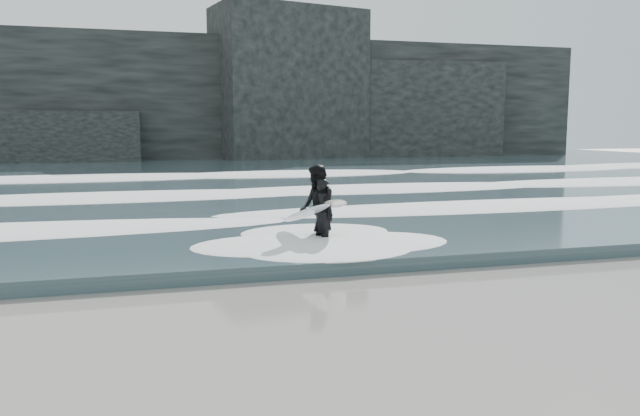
# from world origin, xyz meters

# --- Properties ---
(ground) EXTENTS (120.00, 120.00, 0.00)m
(ground) POSITION_xyz_m (0.00, 0.00, 0.00)
(ground) COLOR olive
(ground) RESTS_ON ground
(sea) EXTENTS (90.00, 52.00, 0.30)m
(sea) POSITION_xyz_m (0.00, 29.00, 0.15)
(sea) COLOR #344950
(sea) RESTS_ON ground
(headland) EXTENTS (70.00, 9.00, 10.00)m
(headland) POSITION_xyz_m (0.00, 46.00, 5.00)
(headland) COLOR black
(headland) RESTS_ON ground
(foam_near) EXTENTS (60.00, 3.20, 0.20)m
(foam_near) POSITION_xyz_m (0.00, 9.00, 0.40)
(foam_near) COLOR white
(foam_near) RESTS_ON sea
(foam_mid) EXTENTS (60.00, 4.00, 0.24)m
(foam_mid) POSITION_xyz_m (0.00, 16.00, 0.42)
(foam_mid) COLOR white
(foam_mid) RESTS_ON sea
(foam_far) EXTENTS (60.00, 4.80, 0.30)m
(foam_far) POSITION_xyz_m (0.00, 25.00, 0.45)
(foam_far) COLOR white
(foam_far) RESTS_ON sea
(surfer_left) EXTENTS (1.22, 2.17, 1.70)m
(surfer_left) POSITION_xyz_m (1.09, 5.64, 0.86)
(surfer_left) COLOR black
(surfer_left) RESTS_ON ground
(surfer_right) EXTENTS (1.32, 2.16, 2.01)m
(surfer_right) POSITION_xyz_m (1.09, 5.66, 1.01)
(surfer_right) COLOR black
(surfer_right) RESTS_ON ground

